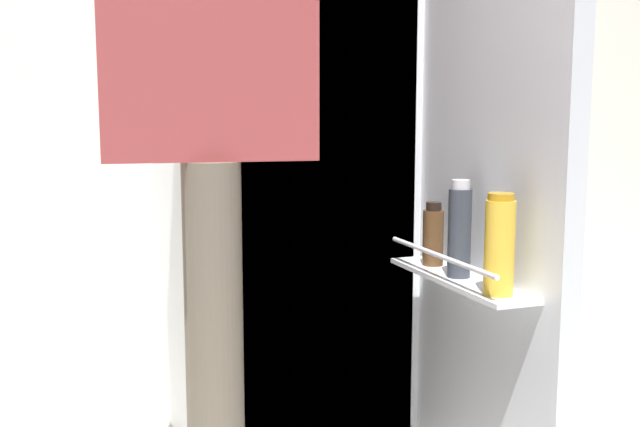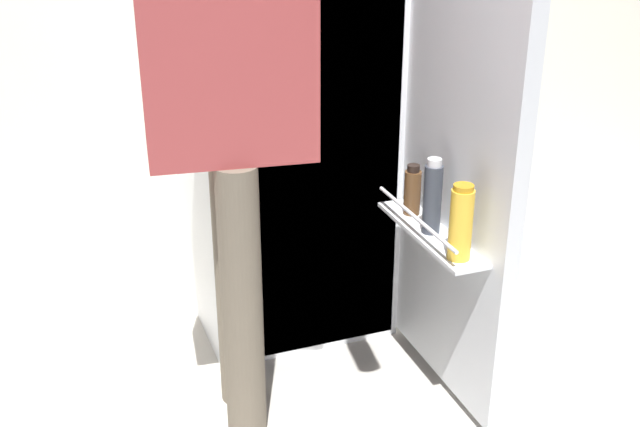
# 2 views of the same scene
# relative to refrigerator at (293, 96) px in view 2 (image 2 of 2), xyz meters

# --- Properties ---
(ground_plane) EXTENTS (5.03, 5.03, 0.00)m
(ground_plane) POSITION_rel_refrigerator_xyz_m (-0.03, -0.51, -0.87)
(ground_plane) COLOR #B7B2A8
(refrigerator) EXTENTS (0.71, 1.25, 1.74)m
(refrigerator) POSITION_rel_refrigerator_xyz_m (0.00, 0.00, 0.00)
(refrigerator) COLOR silver
(refrigerator) RESTS_ON ground_plane
(person) EXTENTS (0.57, 0.82, 1.74)m
(person) POSITION_rel_refrigerator_xyz_m (-0.34, -0.50, 0.18)
(person) COLOR #665B4C
(person) RESTS_ON ground_plane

